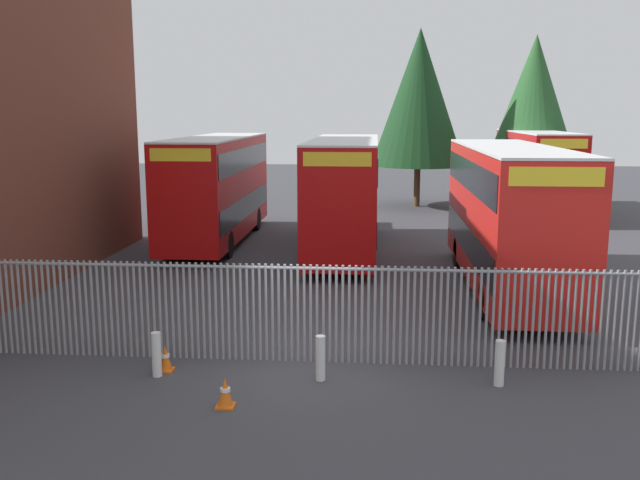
# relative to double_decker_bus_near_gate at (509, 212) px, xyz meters

# --- Properties ---
(ground_plane) EXTENTS (100.00, 100.00, 0.00)m
(ground_plane) POSITION_rel_double_decker_bus_near_gate_xyz_m (-5.58, 1.10, -2.42)
(ground_plane) COLOR #3D3D42
(palisade_fence) EXTENTS (15.72, 0.14, 2.35)m
(palisade_fence) POSITION_rel_double_decker_bus_near_gate_xyz_m (-5.81, -6.90, -1.24)
(palisade_fence) COLOR gray
(palisade_fence) RESTS_ON ground
(double_decker_bus_near_gate) EXTENTS (2.54, 10.81, 4.42)m
(double_decker_bus_near_gate) POSITION_rel_double_decker_bus_near_gate_xyz_m (0.00, 0.00, 0.00)
(double_decker_bus_near_gate) COLOR red
(double_decker_bus_near_gate) RESTS_ON ground
(double_decker_bus_behind_fence_left) EXTENTS (2.54, 10.81, 4.42)m
(double_decker_bus_behind_fence_left) POSITION_rel_double_decker_bus_near_gate_xyz_m (-5.28, 5.44, 0.00)
(double_decker_bus_behind_fence_left) COLOR #B70C0C
(double_decker_bus_behind_fence_left) RESTS_ON ground
(double_decker_bus_behind_fence_right) EXTENTS (2.54, 10.81, 4.42)m
(double_decker_bus_behind_fence_right) POSITION_rel_double_decker_bus_near_gate_xyz_m (-10.73, 7.20, 0.00)
(double_decker_bus_behind_fence_right) COLOR #B70C0C
(double_decker_bus_behind_fence_right) RESTS_ON ground
(double_decker_bus_far_back) EXTENTS (2.54, 10.81, 4.42)m
(double_decker_bus_far_back) POSITION_rel_double_decker_bus_near_gate_xyz_m (4.51, 16.82, 0.00)
(double_decker_bus_far_back) COLOR #B70C0C
(double_decker_bus_far_back) RESTS_ON ground
(bollard_near_left) EXTENTS (0.20, 0.20, 0.95)m
(bollard_near_left) POSITION_rel_double_decker_bus_near_gate_xyz_m (-8.58, -8.01, -1.95)
(bollard_near_left) COLOR silver
(bollard_near_left) RESTS_ON ground
(bollard_center_front) EXTENTS (0.20, 0.20, 0.95)m
(bollard_center_front) POSITION_rel_double_decker_bus_near_gate_xyz_m (-5.16, -7.95, -1.95)
(bollard_center_front) COLOR silver
(bollard_center_front) RESTS_ON ground
(bollard_near_right) EXTENTS (0.20, 0.20, 0.95)m
(bollard_near_right) POSITION_rel_double_decker_bus_near_gate_xyz_m (-1.54, -7.95, -1.95)
(bollard_near_right) COLOR silver
(bollard_near_right) RESTS_ON ground
(traffic_cone_by_gate) EXTENTS (0.34, 0.34, 0.59)m
(traffic_cone_by_gate) POSITION_rel_double_decker_bus_near_gate_xyz_m (-6.83, -9.42, -2.13)
(traffic_cone_by_gate) COLOR orange
(traffic_cone_by_gate) RESTS_ON ground
(traffic_cone_mid_forecourt) EXTENTS (0.34, 0.34, 0.59)m
(traffic_cone_mid_forecourt) POSITION_rel_double_decker_bus_near_gate_xyz_m (-8.50, -7.72, -2.13)
(traffic_cone_mid_forecourt) COLOR orange
(traffic_cone_mid_forecourt) RESTS_ON ground
(tree_tall_back) EXTENTS (5.39, 5.39, 10.08)m
(tree_tall_back) POSITION_rel_double_decker_bus_near_gate_xyz_m (-1.69, 19.13, 3.80)
(tree_tall_back) COLOR #4C3823
(tree_tall_back) RESTS_ON ground
(tree_short_side) EXTENTS (4.84, 4.84, 9.77)m
(tree_short_side) POSITION_rel_double_decker_bus_near_gate_xyz_m (4.90, 20.02, 3.87)
(tree_short_side) COLOR #4C3823
(tree_short_side) RESTS_ON ground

